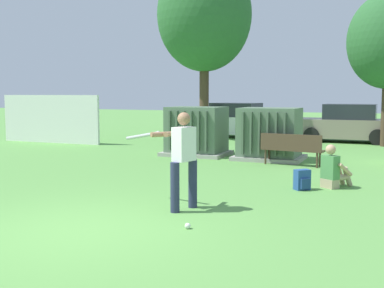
% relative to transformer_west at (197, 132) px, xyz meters
% --- Properties ---
extents(ground_plane, '(96.00, 96.00, 0.00)m').
position_rel_transformer_west_xyz_m(ground_plane, '(1.84, -9.08, -0.79)').
color(ground_plane, '#5B9947').
extents(fence_panel, '(4.80, 0.12, 2.00)m').
position_rel_transformer_west_xyz_m(fence_panel, '(-7.24, 1.42, 0.21)').
color(fence_panel, white).
rests_on(fence_panel, ground).
extents(transformer_west, '(2.10, 1.70, 1.62)m').
position_rel_transformer_west_xyz_m(transformer_west, '(0.00, 0.00, 0.00)').
color(transformer_west, '#9E9B93').
rests_on(transformer_west, ground).
extents(transformer_mid_west, '(2.10, 1.70, 1.62)m').
position_rel_transformer_west_xyz_m(transformer_mid_west, '(2.52, -0.12, 0.00)').
color(transformer_mid_west, '#9E9B93').
rests_on(transformer_mid_west, ground).
extents(park_bench, '(1.84, 0.63, 0.92)m').
position_rel_transformer_west_xyz_m(park_bench, '(3.43, -1.16, -0.25)').
color(park_bench, '#4C3828').
rests_on(park_bench, ground).
extents(batter, '(1.60, 0.78, 1.74)m').
position_rel_transformer_west_xyz_m(batter, '(2.70, -7.21, 0.19)').
color(batter, '#282D4C').
rests_on(batter, ground).
extents(sports_ball, '(0.09, 0.09, 0.09)m').
position_rel_transformer_west_xyz_m(sports_ball, '(3.30, -8.32, -0.74)').
color(sports_ball, white).
rests_on(sports_ball, ground).
extents(seated_spectator, '(0.68, 0.78, 0.96)m').
position_rel_transformer_west_xyz_m(seated_spectator, '(4.94, -4.05, -0.41)').
color(seated_spectator, tan).
rests_on(seated_spectator, ground).
extents(backpack, '(0.38, 0.38, 0.44)m').
position_rel_transformer_west_xyz_m(backpack, '(4.37, -4.59, -0.57)').
color(backpack, '#264C8C').
rests_on(backpack, ground).
extents(tree_left, '(4.20, 4.20, 8.02)m').
position_rel_transformer_west_xyz_m(tree_left, '(-1.91, 5.49, 4.72)').
color(tree_left, '#4C3828').
rests_on(tree_left, ground).
extents(parked_car_leftmost, '(4.34, 2.21, 1.62)m').
position_rel_transformer_west_xyz_m(parked_car_leftmost, '(-0.96, 6.95, -0.04)').
color(parked_car_leftmost, silver).
rests_on(parked_car_leftmost, ground).
extents(parked_car_left_of_center, '(4.20, 1.93, 1.62)m').
position_rel_transformer_west_xyz_m(parked_car_left_of_center, '(4.20, 6.59, -0.04)').
color(parked_car_left_of_center, gray).
rests_on(parked_car_left_of_center, ground).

